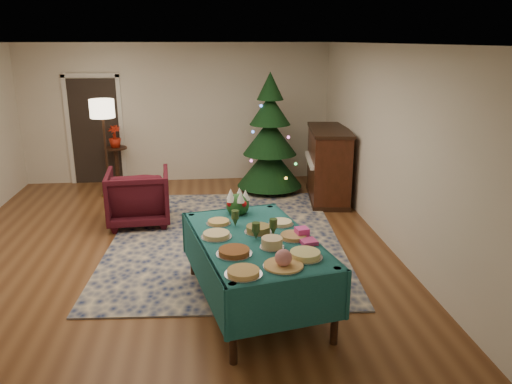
{
  "coord_description": "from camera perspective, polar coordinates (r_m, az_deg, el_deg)",
  "views": [
    {
      "loc": [
        0.5,
        -6.44,
        2.75
      ],
      "look_at": [
        1.11,
        -0.74,
        0.99
      ],
      "focal_mm": 35.0,
      "sensor_mm": 36.0,
      "label": 1
    }
  ],
  "objects": [
    {
      "name": "room_shell",
      "position": [
        6.61,
        -10.29,
        4.54
      ],
      "size": [
        7.0,
        7.0,
        7.0
      ],
      "color": "#593319",
      "rests_on": "ground"
    },
    {
      "name": "doorway",
      "position": [
        10.28,
        -17.92,
        6.97
      ],
      "size": [
        1.08,
        0.04,
        2.16
      ],
      "color": "black",
      "rests_on": "ground"
    },
    {
      "name": "rug",
      "position": [
        7.22,
        -3.49,
        -5.3
      ],
      "size": [
        3.45,
        4.39,
        0.02
      ],
      "primitive_type": "cube",
      "rotation": [
        0.0,
        0.0,
        -0.06
      ],
      "color": "#132049",
      "rests_on": "ground"
    },
    {
      "name": "buffet_table",
      "position": [
        5.25,
        -0.14,
        -6.83
      ],
      "size": [
        1.56,
        2.21,
        0.78
      ],
      "color": "black",
      "rests_on": "ground"
    },
    {
      "name": "platter_0",
      "position": [
        4.41,
        -1.45,
        -9.18
      ],
      "size": [
        0.34,
        0.34,
        0.05
      ],
      "color": "silver",
      "rests_on": "buffet_table"
    },
    {
      "name": "platter_1",
      "position": [
        4.54,
        3.15,
        -7.81
      ],
      "size": [
        0.37,
        0.37,
        0.17
      ],
      "color": "silver",
      "rests_on": "buffet_table"
    },
    {
      "name": "platter_2",
      "position": [
        4.74,
        5.63,
        -7.16
      ],
      "size": [
        0.33,
        0.33,
        0.06
      ],
      "color": "silver",
      "rests_on": "buffet_table"
    },
    {
      "name": "platter_3",
      "position": [
        4.8,
        -2.52,
        -6.85
      ],
      "size": [
        0.35,
        0.35,
        0.05
      ],
      "color": "silver",
      "rests_on": "buffet_table"
    },
    {
      "name": "platter_4",
      "position": [
        4.93,
        1.83,
        -5.85
      ],
      "size": [
        0.25,
        0.25,
        0.11
      ],
      "color": "silver",
      "rests_on": "buffet_table"
    },
    {
      "name": "platter_5",
      "position": [
        5.18,
        4.32,
        -5.08
      ],
      "size": [
        0.32,
        0.32,
        0.04
      ],
      "color": "silver",
      "rests_on": "buffet_table"
    },
    {
      "name": "platter_6",
      "position": [
        5.2,
        -4.55,
        -4.93
      ],
      "size": [
        0.32,
        0.32,
        0.05
      ],
      "color": "silver",
      "rests_on": "buffet_table"
    },
    {
      "name": "platter_7",
      "position": [
        5.31,
        0.25,
        -4.28
      ],
      "size": [
        0.3,
        0.3,
        0.08
      ],
      "color": "silver",
      "rests_on": "buffet_table"
    },
    {
      "name": "platter_8",
      "position": [
        5.54,
        2.87,
        -3.55
      ],
      "size": [
        0.28,
        0.28,
        0.04
      ],
      "color": "silver",
      "rests_on": "buffet_table"
    },
    {
      "name": "platter_9",
      "position": [
        5.57,
        -4.3,
        -3.47
      ],
      "size": [
        0.28,
        0.28,
        0.04
      ],
      "color": "silver",
      "rests_on": "buffet_table"
    },
    {
      "name": "goblet_0",
      "position": [
        5.47,
        -2.4,
        -2.98
      ],
      "size": [
        0.08,
        0.08,
        0.18
      ],
      "color": "#2D471E",
      "rests_on": "buffet_table"
    },
    {
      "name": "goblet_1",
      "position": [
        5.22,
        1.99,
        -3.98
      ],
      "size": [
        0.08,
        0.08,
        0.18
      ],
      "color": "#2D471E",
      "rests_on": "buffet_table"
    },
    {
      "name": "goblet_2",
      "position": [
        5.11,
        -0.01,
        -4.42
      ],
      "size": [
        0.08,
        0.08,
        0.18
      ],
      "color": "#2D471E",
      "rests_on": "buffet_table"
    },
    {
      "name": "napkin_stack",
      "position": [
        5.06,
        6.01,
        -5.67
      ],
      "size": [
        0.19,
        0.19,
        0.04
      ],
      "primitive_type": "cube",
      "rotation": [
        0.0,
        0.0,
        0.21
      ],
      "color": "#D33A84",
      "rests_on": "buffet_table"
    },
    {
      "name": "gift_box",
      "position": [
        5.2,
        5.26,
        -4.64
      ],
      "size": [
        0.15,
        0.15,
        0.1
      ],
      "primitive_type": "cube",
      "rotation": [
        0.0,
        0.0,
        0.21
      ],
      "color": "#E53FA1",
      "rests_on": "buffet_table"
    },
    {
      "name": "centerpiece",
      "position": [
        5.85,
        -2.11,
        -1.2
      ],
      "size": [
        0.28,
        0.28,
        0.32
      ],
      "color": "#1E4C1E",
      "rests_on": "buffet_table"
    },
    {
      "name": "armchair",
      "position": [
        7.87,
        -13.29,
        -0.24
      ],
      "size": [
        0.98,
        0.93,
        0.95
      ],
      "primitive_type": "imported",
      "rotation": [
        0.0,
        0.0,
        3.21
      ],
      "color": "#3E0D16",
      "rests_on": "ground"
    },
    {
      "name": "floor_lamp",
      "position": [
        9.21,
        -17.13,
        8.45
      ],
      "size": [
        0.43,
        0.43,
        1.76
      ],
      "color": "#A57F3F",
      "rests_on": "ground"
    },
    {
      "name": "side_table",
      "position": [
        10.07,
        -15.58,
        2.76
      ],
      "size": [
        0.43,
        0.43,
        0.76
      ],
      "color": "black",
      "rests_on": "ground"
    },
    {
      "name": "potted_plant",
      "position": [
        9.97,
        -15.81,
        5.6
      ],
      "size": [
        0.24,
        0.42,
        0.24
      ],
      "primitive_type": "imported",
      "color": "#9F1B0B",
      "rests_on": "side_table"
    },
    {
      "name": "christmas_tree",
      "position": [
        9.22,
        1.59,
        6.04
      ],
      "size": [
        1.23,
        1.23,
        2.21
      ],
      "color": "black",
      "rests_on": "ground"
    },
    {
      "name": "piano",
      "position": [
        8.89,
        8.24,
        3.04
      ],
      "size": [
        0.86,
        1.55,
        1.28
      ],
      "color": "black",
      "rests_on": "ground"
    }
  ]
}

